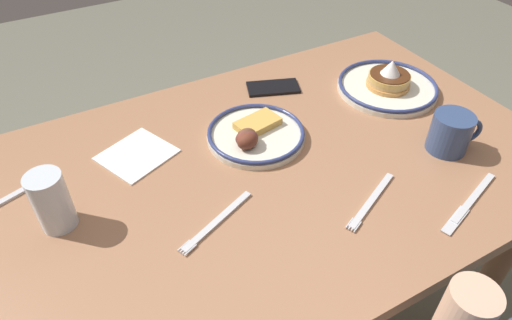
{
  "coord_description": "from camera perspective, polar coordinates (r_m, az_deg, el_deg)",
  "views": [
    {
      "loc": [
        0.43,
        0.67,
        1.43
      ],
      "look_at": [
        0.06,
        0.0,
        0.77
      ],
      "focal_mm": 31.93,
      "sensor_mm": 36.0,
      "label": 1
    }
  ],
  "objects": [
    {
      "name": "paper_napkin",
      "position": [
        1.1,
        -14.7,
        0.65
      ],
      "size": [
        0.19,
        0.19,
        0.0
      ],
      "primitive_type": "cube",
      "rotation": [
        0.0,
        0.0,
        0.39
      ],
      "color": "white",
      "rests_on": "dining_table"
    },
    {
      "name": "fork_near",
      "position": [
        0.91,
        -4.97,
        -7.73
      ],
      "size": [
        0.19,
        0.09,
        0.01
      ],
      "color": "silver",
      "rests_on": "dining_table"
    },
    {
      "name": "coffee_mug",
      "position": [
        1.14,
        23.28,
        3.22
      ],
      "size": [
        0.12,
        0.09,
        0.09
      ],
      "color": "#334772",
      "rests_on": "dining_table"
    },
    {
      "name": "drinking_glass",
      "position": [
        0.95,
        -24.14,
        -5.01
      ],
      "size": [
        0.07,
        0.07,
        0.13
      ],
      "color": "silver",
      "rests_on": "dining_table"
    },
    {
      "name": "tea_spoon",
      "position": [
        1.09,
        -26.84,
        -3.13
      ],
      "size": [
        0.18,
        0.07,
        0.01
      ],
      "color": "silver",
      "rests_on": "dining_table"
    },
    {
      "name": "plate_near_main",
      "position": [
        1.1,
        -0.16,
        3.25
      ],
      "size": [
        0.24,
        0.24,
        0.05
      ],
      "color": "silver",
      "rests_on": "dining_table"
    },
    {
      "name": "fork_far",
      "position": [
        0.98,
        14.2,
        -5.04
      ],
      "size": [
        0.18,
        0.1,
        0.01
      ],
      "color": "silver",
      "rests_on": "dining_table"
    },
    {
      "name": "dining_table",
      "position": [
        1.12,
        2.74,
        -4.06
      ],
      "size": [
        1.28,
        0.83,
        0.74
      ],
      "color": "#A06F4E",
      "rests_on": "ground_plane"
    },
    {
      "name": "butter_knife",
      "position": [
        1.05,
        25.21,
        -4.82
      ],
      "size": [
        0.22,
        0.09,
        0.01
      ],
      "color": "silver",
      "rests_on": "dining_table"
    },
    {
      "name": "plate_center_pancakes",
      "position": [
        1.33,
        16.18,
        9.08
      ],
      "size": [
        0.27,
        0.27,
        0.09
      ],
      "color": "silver",
      "rests_on": "dining_table"
    },
    {
      "name": "cell_phone",
      "position": [
        1.29,
        2.15,
        9.07
      ],
      "size": [
        0.16,
        0.12,
        0.01
      ],
      "primitive_type": "cube",
      "rotation": [
        0.0,
        0.0,
        -0.36
      ],
      "color": "black",
      "rests_on": "dining_table"
    }
  ]
}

